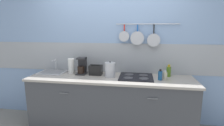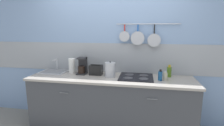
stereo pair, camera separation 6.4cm
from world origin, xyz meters
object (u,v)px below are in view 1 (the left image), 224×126
Objects in this scene: paper_towel_roll at (71,66)px; bottle_vinegar at (169,71)px; bottle_sesame_oil at (160,75)px; toaster at (96,70)px; kettle at (110,70)px; coffee_maker at (82,67)px; bottle_olive_oil at (165,76)px.

bottle_vinegar is at bearing 1.21° from paper_towel_roll.
paper_towel_roll is 1.65m from bottle_vinegar.
bottle_sesame_oil is 0.85× the size of bottle_vinegar.
toaster is 0.90× the size of kettle.
kettle is (0.51, -0.10, -0.00)m from coffee_maker.
bottle_vinegar is (1.65, 0.03, -0.04)m from paper_towel_roll.
toaster reaches higher than bottle_sesame_oil.
paper_towel_roll is 0.72m from kettle.
coffee_maker is at bearing -177.85° from bottle_vinegar.
toaster is at bearing -6.15° from paper_towel_roll.
bottle_sesame_oil is at bearing -5.13° from kettle.
bottle_vinegar is (0.08, 0.19, 0.03)m from bottle_olive_oil.
coffee_maker reaches higher than bottle_vinegar.
bottle_sesame_oil is 1.20× the size of bottle_olive_oil.
coffee_maker is 0.26m from toaster.
toaster is 1.05m from bottle_sesame_oil.
bottle_sesame_oil is at bearing -7.76° from toaster.
bottle_vinegar is (1.45, 0.05, -0.03)m from coffee_maker.
kettle reaches higher than bottle_vinegar.
toaster is 1.36× the size of bottle_sesame_oil.
bottle_olive_oil is (1.37, -0.14, -0.06)m from coffee_maker.
bottle_olive_oil is at bearing 23.32° from bottle_sesame_oil.
bottle_vinegar is at bearing 55.02° from bottle_sesame_oil.
paper_towel_roll is 0.90× the size of coffee_maker.
paper_towel_roll is at bearing 172.73° from bottle_sesame_oil.
paper_towel_roll reaches higher than toaster.
kettle is 1.52× the size of bottle_sesame_oil.
bottle_olive_oil is at bearing -5.75° from coffee_maker.
bottle_sesame_oil reaches higher than bottle_olive_oil.
bottle_olive_oil is (1.12, -0.11, -0.02)m from toaster.
kettle is at bearing -15.45° from toaster.
bottle_vinegar reaches higher than toaster.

